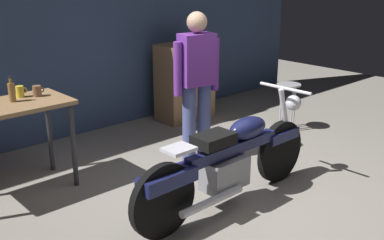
{
  "coord_description": "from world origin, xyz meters",
  "views": [
    {
      "loc": [
        -3.04,
        -2.58,
        2.11
      ],
      "look_at": [
        -0.05,
        0.7,
        0.65
      ],
      "focal_mm": 43.57,
      "sensor_mm": 36.0,
      "label": 1
    }
  ],
  "objects_px": {
    "mug_brown_stoneware": "(37,91)",
    "bottle": "(12,92)",
    "person_standing": "(197,81)",
    "mug_yellow_tall": "(20,92)",
    "motorcycle": "(230,160)",
    "wooden_dresser": "(185,82)",
    "shop_stool": "(288,94)"
  },
  "relations": [
    {
      "from": "person_standing",
      "to": "mug_brown_stoneware",
      "type": "bearing_deg",
      "value": -12.16
    },
    {
      "from": "motorcycle",
      "to": "shop_stool",
      "type": "bearing_deg",
      "value": 22.93
    },
    {
      "from": "wooden_dresser",
      "to": "bottle",
      "type": "xyz_separation_m",
      "value": [
        -2.71,
        -0.61,
        0.45
      ]
    },
    {
      "from": "person_standing",
      "to": "mug_yellow_tall",
      "type": "height_order",
      "value": "person_standing"
    },
    {
      "from": "motorcycle",
      "to": "shop_stool",
      "type": "xyz_separation_m",
      "value": [
        2.12,
        0.93,
        0.05
      ]
    },
    {
      "from": "wooden_dresser",
      "to": "mug_yellow_tall",
      "type": "distance_m",
      "value": 2.67
    },
    {
      "from": "bottle",
      "to": "mug_brown_stoneware",
      "type": "bearing_deg",
      "value": 6.19
    },
    {
      "from": "motorcycle",
      "to": "wooden_dresser",
      "type": "distance_m",
      "value": 2.66
    },
    {
      "from": "wooden_dresser",
      "to": "mug_brown_stoneware",
      "type": "height_order",
      "value": "wooden_dresser"
    },
    {
      "from": "mug_brown_stoneware",
      "to": "mug_yellow_tall",
      "type": "bearing_deg",
      "value": 149.62
    },
    {
      "from": "shop_stool",
      "to": "motorcycle",
      "type": "bearing_deg",
      "value": -156.21
    },
    {
      "from": "motorcycle",
      "to": "mug_yellow_tall",
      "type": "distance_m",
      "value": 2.15
    },
    {
      "from": "bottle",
      "to": "wooden_dresser",
      "type": "bearing_deg",
      "value": 12.74
    },
    {
      "from": "motorcycle",
      "to": "mug_yellow_tall",
      "type": "bearing_deg",
      "value": 122.92
    },
    {
      "from": "wooden_dresser",
      "to": "mug_brown_stoneware",
      "type": "distance_m",
      "value": 2.55
    },
    {
      "from": "shop_stool",
      "to": "bottle",
      "type": "height_order",
      "value": "bottle"
    },
    {
      "from": "motorcycle",
      "to": "bottle",
      "type": "bearing_deg",
      "value": 127.41
    },
    {
      "from": "shop_stool",
      "to": "bottle",
      "type": "distance_m",
      "value": 3.5
    },
    {
      "from": "motorcycle",
      "to": "shop_stool",
      "type": "height_order",
      "value": "motorcycle"
    },
    {
      "from": "wooden_dresser",
      "to": "bottle",
      "type": "distance_m",
      "value": 2.81
    },
    {
      "from": "shop_stool",
      "to": "mug_yellow_tall",
      "type": "bearing_deg",
      "value": 166.28
    },
    {
      "from": "shop_stool",
      "to": "bottle",
      "type": "bearing_deg",
      "value": 168.5
    },
    {
      "from": "motorcycle",
      "to": "mug_brown_stoneware",
      "type": "height_order",
      "value": "mug_brown_stoneware"
    },
    {
      "from": "motorcycle",
      "to": "mug_brown_stoneware",
      "type": "relative_size",
      "value": 18.42
    },
    {
      "from": "motorcycle",
      "to": "bottle",
      "type": "xyz_separation_m",
      "value": [
        -1.28,
        1.62,
        0.55
      ]
    },
    {
      "from": "mug_yellow_tall",
      "to": "bottle",
      "type": "relative_size",
      "value": 0.47
    },
    {
      "from": "motorcycle",
      "to": "person_standing",
      "type": "height_order",
      "value": "person_standing"
    },
    {
      "from": "wooden_dresser",
      "to": "motorcycle",
      "type": "bearing_deg",
      "value": -122.55
    },
    {
      "from": "wooden_dresser",
      "to": "mug_yellow_tall",
      "type": "bearing_deg",
      "value": -168.98
    },
    {
      "from": "motorcycle",
      "to": "wooden_dresser",
      "type": "height_order",
      "value": "wooden_dresser"
    },
    {
      "from": "person_standing",
      "to": "shop_stool",
      "type": "bearing_deg",
      "value": -172.08
    },
    {
      "from": "mug_brown_stoneware",
      "to": "bottle",
      "type": "relative_size",
      "value": 0.49
    }
  ]
}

